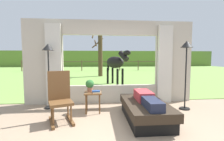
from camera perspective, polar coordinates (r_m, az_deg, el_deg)
The scene contains 17 objects.
ground_plane at distance 3.18m, azimuth 3.23°, elevation -22.04°, with size 12.00×12.00×0.00m, color gray.
back_wall_with_window at distance 5.09m, azimuth -0.48°, elevation 2.66°, with size 5.20×0.12×2.55m.
curtain_panel_left at distance 5.09m, azimuth -19.67°, elevation 1.83°, with size 0.44×0.10×2.40m, color beige.
curtain_panel_right at distance 5.37m, azimuth 17.96°, elevation 2.01°, with size 0.44×0.10×2.40m, color beige.
outdoor_pasture_lawn at distance 16.03m, azimuth -3.74°, elevation -0.43°, with size 36.00×21.68×0.02m, color #759E47.
distant_hill_ridge at distance 25.81m, azimuth -4.35°, elevation 4.13°, with size 36.00×2.00×2.40m, color olive.
recliner_sofa at distance 3.88m, azimuth 11.49°, elevation -13.56°, with size 0.90×1.70×0.42m.
reclining_person at distance 3.75m, azimuth 11.78°, elevation -9.38°, with size 0.34×1.43×0.22m.
rocking_chair at distance 3.84m, azimuth -17.70°, elevation -8.82°, with size 0.67×0.80×1.12m.
side_table at distance 4.32m, azimuth -6.68°, elevation -8.77°, with size 0.44×0.44×0.52m.
potted_plant at distance 4.33m, azimuth -7.76°, elevation -5.02°, with size 0.22×0.22×0.32m.
book_stack at distance 4.23m, azimuth -5.50°, elevation -7.36°, with size 0.22×0.13×0.06m.
floor_lamp_left at distance 4.84m, azimuth -21.40°, elevation 4.60°, with size 0.32×0.32×1.79m.
floor_lamp_right at distance 4.84m, azimuth 24.59°, elevation 5.18°, with size 0.32×0.32×1.87m.
horse at distance 8.28m, azimuth 1.38°, elevation 2.77°, with size 1.24×1.72×1.73m.
pasture_tree at distance 12.19m, azimuth -4.24°, elevation 5.60°, with size 0.89×1.17×3.63m.
pasture_fence_line at distance 17.23m, azimuth -3.87°, elevation 2.37°, with size 16.10×0.10×1.10m.
Camera 1 is at (-0.43, -2.81, 1.43)m, focal length 26.17 mm.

